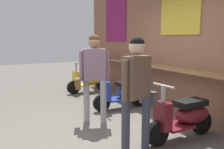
# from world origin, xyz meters

# --- Properties ---
(ground_plane) EXTENTS (26.32, 26.32, 0.00)m
(ground_plane) POSITION_xyz_m (0.00, 0.00, 0.00)
(ground_plane) COLOR #605B54
(market_stall_facade) EXTENTS (9.40, 0.61, 3.50)m
(market_stall_facade) POSITION_xyz_m (-0.00, 2.02, 1.75)
(market_stall_facade) COLOR #8C5B44
(market_stall_facade) RESTS_ON ground_plane
(scooter_yellow) EXTENTS (0.50, 1.40, 0.97)m
(scooter_yellow) POSITION_xyz_m (-3.10, 1.08, 0.39)
(scooter_yellow) COLOR gold
(scooter_yellow) RESTS_ON ground_plane
(scooter_blue) EXTENTS (0.46, 1.40, 0.97)m
(scooter_blue) POSITION_xyz_m (-1.00, 1.08, 0.39)
(scooter_blue) COLOR #233D9E
(scooter_blue) RESTS_ON ground_plane
(scooter_maroon) EXTENTS (0.46, 1.40, 0.97)m
(scooter_maroon) POSITION_xyz_m (1.02, 1.08, 0.39)
(scooter_maroon) COLOR maroon
(scooter_maroon) RESTS_ON ground_plane
(shopper_with_handbag) EXTENTS (0.40, 0.69, 1.75)m
(shopper_with_handbag) POSITION_xyz_m (-0.40, 0.06, 1.08)
(shopper_with_handbag) COLOR #999EA8
(shopper_with_handbag) RESTS_ON ground_plane
(shopper_browsing) EXTENTS (0.42, 0.66, 1.69)m
(shopper_browsing) POSITION_xyz_m (1.09, 0.08, 1.03)
(shopper_browsing) COLOR #383D4C
(shopper_browsing) RESTS_ON ground_plane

